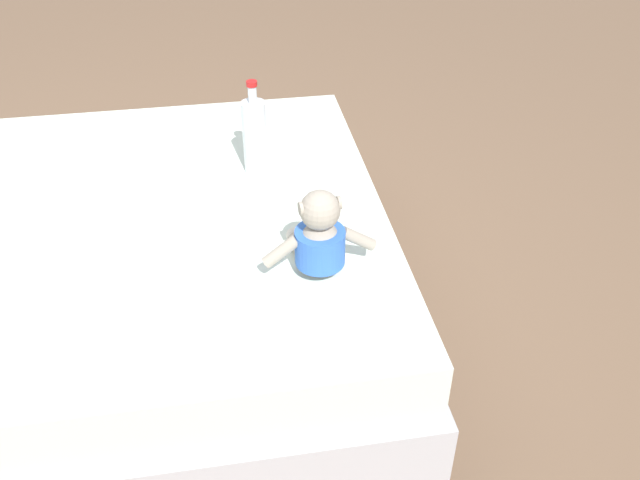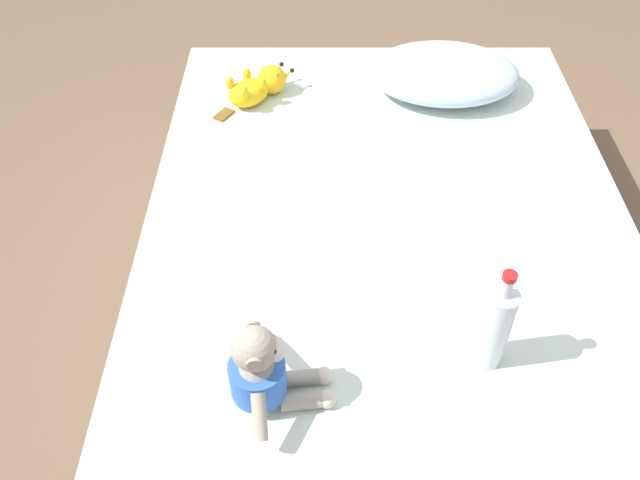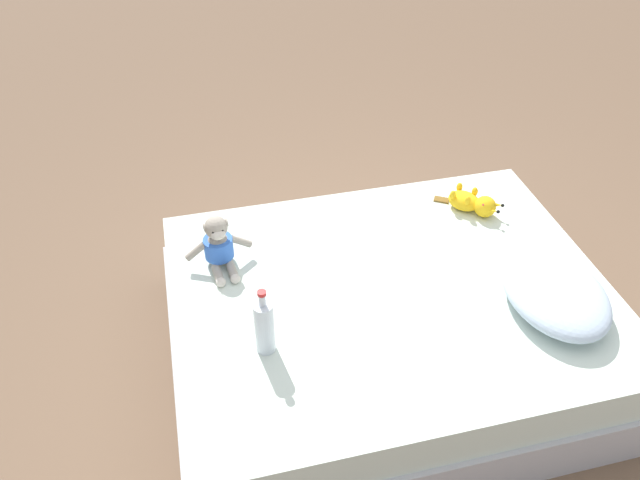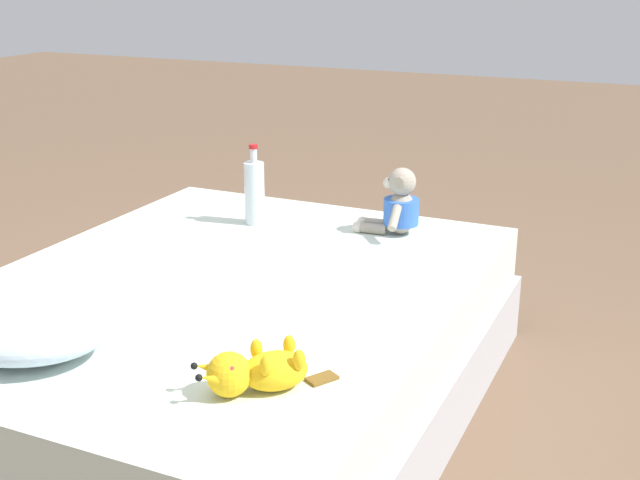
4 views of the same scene
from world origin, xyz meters
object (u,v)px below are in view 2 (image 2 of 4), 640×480
at_px(pillow, 444,73).
at_px(glass_bottle, 495,326).
at_px(plush_yellow_creature, 259,86).
at_px(plush_monkey, 263,373).
at_px(bed, 382,251).

distance_m(pillow, glass_bottle, 1.13).
xyz_separation_m(pillow, glass_bottle, (-0.04, -1.13, 0.05)).
bearing_deg(pillow, plush_yellow_creature, -175.38).
bearing_deg(plush_monkey, bed, 64.20).
bearing_deg(glass_bottle, pillow, 87.79).
xyz_separation_m(bed, plush_yellow_creature, (-0.40, 0.53, 0.26)).
xyz_separation_m(plush_monkey, glass_bottle, (0.51, 0.11, 0.02)).
bearing_deg(pillow, glass_bottle, -92.21).
bearing_deg(plush_yellow_creature, plush_monkey, -85.69).
relative_size(pillow, plush_monkey, 1.85).
distance_m(bed, plush_monkey, 0.79).
xyz_separation_m(bed, plush_monkey, (-0.32, -0.65, 0.31)).
height_order(pillow, plush_yellow_creature, pillow).
bearing_deg(glass_bottle, plush_monkey, -168.16).
distance_m(bed, pillow, 0.69).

